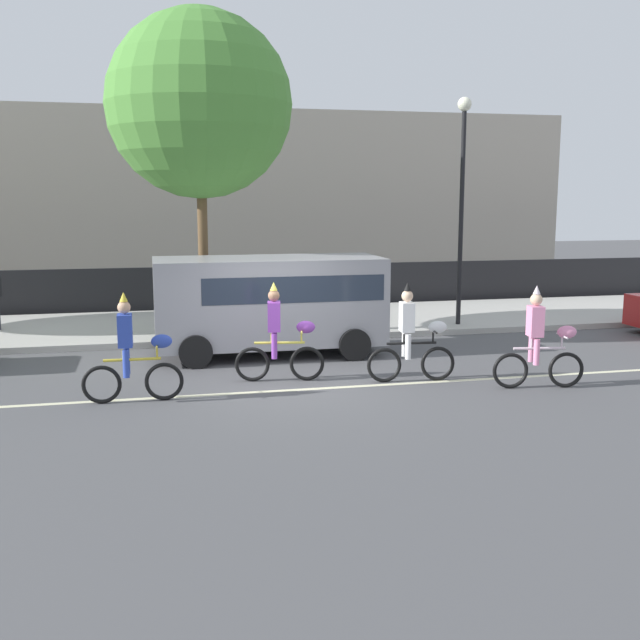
{
  "coord_description": "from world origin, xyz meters",
  "views": [
    {
      "loc": [
        -2.43,
        -13.6,
        3.52
      ],
      "look_at": [
        0.94,
        1.2,
        1.0
      ],
      "focal_mm": 42.0,
      "sensor_mm": 36.0,
      "label": 1
    }
  ],
  "objects_px": {
    "parade_cyclist_cobalt": "(133,354)",
    "parade_cyclist_zebra": "(412,338)",
    "parade_cyclist_purple": "(280,338)",
    "street_lamp_post": "(462,178)",
    "parked_van_grey": "(272,298)",
    "parade_cyclist_pink": "(540,343)"
  },
  "relations": [
    {
      "from": "parade_cyclist_purple",
      "to": "parked_van_grey",
      "type": "bearing_deg",
      "value": 84.23
    },
    {
      "from": "parade_cyclist_purple",
      "to": "parked_van_grey",
      "type": "distance_m",
      "value": 2.51
    },
    {
      "from": "parade_cyclist_zebra",
      "to": "parked_van_grey",
      "type": "bearing_deg",
      "value": 125.85
    },
    {
      "from": "parade_cyclist_purple",
      "to": "parade_cyclist_pink",
      "type": "xyz_separation_m",
      "value": [
        4.58,
        -1.59,
        0.0
      ]
    },
    {
      "from": "parade_cyclist_cobalt",
      "to": "parade_cyclist_zebra",
      "type": "bearing_deg",
      "value": 3.39
    },
    {
      "from": "parade_cyclist_pink",
      "to": "parked_van_grey",
      "type": "relative_size",
      "value": 0.38
    },
    {
      "from": "parade_cyclist_purple",
      "to": "parade_cyclist_zebra",
      "type": "relative_size",
      "value": 1.0
    },
    {
      "from": "parade_cyclist_zebra",
      "to": "street_lamp_post",
      "type": "relative_size",
      "value": 0.33
    },
    {
      "from": "street_lamp_post",
      "to": "parade_cyclist_cobalt",
      "type": "bearing_deg",
      "value": -146.94
    },
    {
      "from": "parade_cyclist_purple",
      "to": "street_lamp_post",
      "type": "bearing_deg",
      "value": 38.88
    },
    {
      "from": "parade_cyclist_cobalt",
      "to": "parade_cyclist_purple",
      "type": "bearing_deg",
      "value": 18.35
    },
    {
      "from": "parade_cyclist_zebra",
      "to": "parked_van_grey",
      "type": "height_order",
      "value": "parked_van_grey"
    },
    {
      "from": "parade_cyclist_zebra",
      "to": "parade_cyclist_purple",
      "type": "bearing_deg",
      "value": 166.34
    },
    {
      "from": "parked_van_grey",
      "to": "street_lamp_post",
      "type": "xyz_separation_m",
      "value": [
        5.33,
        2.05,
        2.71
      ]
    },
    {
      "from": "parade_cyclist_pink",
      "to": "street_lamp_post",
      "type": "distance_m",
      "value": 6.93
    },
    {
      "from": "parade_cyclist_cobalt",
      "to": "parade_cyclist_purple",
      "type": "relative_size",
      "value": 1.0
    },
    {
      "from": "parade_cyclist_pink",
      "to": "parked_van_grey",
      "type": "height_order",
      "value": "parked_van_grey"
    },
    {
      "from": "parade_cyclist_purple",
      "to": "parade_cyclist_zebra",
      "type": "xyz_separation_m",
      "value": [
        2.45,
        -0.6,
        0.0
      ]
    },
    {
      "from": "parade_cyclist_cobalt",
      "to": "parade_cyclist_purple",
      "type": "xyz_separation_m",
      "value": [
        2.72,
        0.9,
        0.0
      ]
    },
    {
      "from": "parade_cyclist_zebra",
      "to": "parked_van_grey",
      "type": "distance_m",
      "value": 3.79
    },
    {
      "from": "parade_cyclist_cobalt",
      "to": "parade_cyclist_pink",
      "type": "distance_m",
      "value": 7.33
    },
    {
      "from": "parade_cyclist_cobalt",
      "to": "street_lamp_post",
      "type": "height_order",
      "value": "street_lamp_post"
    }
  ]
}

